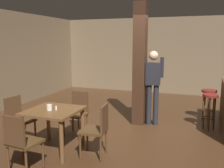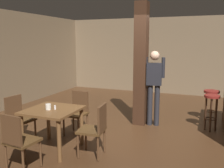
{
  "view_description": "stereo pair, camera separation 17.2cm",
  "coord_description": "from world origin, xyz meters",
  "px_view_note": "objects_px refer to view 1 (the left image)",
  "views": [
    {
      "loc": [
        1.25,
        -4.92,
        1.93
      ],
      "look_at": [
        -0.45,
        -0.19,
        1.07
      ],
      "focal_mm": 40.0,
      "sensor_mm": 36.0,
      "label": 1
    },
    {
      "loc": [
        1.41,
        -4.86,
        1.93
      ],
      "look_at": [
        -0.45,
        -0.19,
        1.07
      ],
      "focal_mm": 40.0,
      "sensor_mm": 36.0,
      "label": 2
    }
  ],
  "objects_px": {
    "chair_south": "(21,141)",
    "dining_table": "(54,117)",
    "standing_person": "(153,82)",
    "salt_shaker": "(56,108)",
    "bar_stool_near": "(210,104)",
    "bar_stool_mid": "(209,98)",
    "chair_east": "(98,128)",
    "chair_west": "(18,118)",
    "napkin_cup": "(49,107)",
    "chair_north": "(77,111)"
  },
  "relations": [
    {
      "from": "dining_table",
      "to": "standing_person",
      "type": "distance_m",
      "value": 2.44
    },
    {
      "from": "napkin_cup",
      "to": "chair_east",
      "type": "bearing_deg",
      "value": 5.8
    },
    {
      "from": "napkin_cup",
      "to": "chair_west",
      "type": "bearing_deg",
      "value": 173.3
    },
    {
      "from": "dining_table",
      "to": "napkin_cup",
      "type": "distance_m",
      "value": 0.2
    },
    {
      "from": "chair_south",
      "to": "standing_person",
      "type": "height_order",
      "value": "standing_person"
    },
    {
      "from": "dining_table",
      "to": "bar_stool_near",
      "type": "height_order",
      "value": "bar_stool_near"
    },
    {
      "from": "chair_east",
      "to": "bar_stool_mid",
      "type": "relative_size",
      "value": 1.16
    },
    {
      "from": "chair_east",
      "to": "bar_stool_mid",
      "type": "bearing_deg",
      "value": 56.57
    },
    {
      "from": "chair_north",
      "to": "chair_south",
      "type": "bearing_deg",
      "value": -91.11
    },
    {
      "from": "dining_table",
      "to": "salt_shaker",
      "type": "bearing_deg",
      "value": -2.98
    },
    {
      "from": "napkin_cup",
      "to": "salt_shaker",
      "type": "bearing_deg",
      "value": 26.18
    },
    {
      "from": "standing_person",
      "to": "bar_stool_mid",
      "type": "bearing_deg",
      "value": 31.37
    },
    {
      "from": "dining_table",
      "to": "napkin_cup",
      "type": "bearing_deg",
      "value": -129.49
    },
    {
      "from": "chair_south",
      "to": "bar_stool_near",
      "type": "bearing_deg",
      "value": 48.05
    },
    {
      "from": "dining_table",
      "to": "chair_west",
      "type": "relative_size",
      "value": 1.0
    },
    {
      "from": "chair_north",
      "to": "salt_shaker",
      "type": "xyz_separation_m",
      "value": [
        0.03,
        -0.84,
        0.28
      ]
    },
    {
      "from": "bar_stool_near",
      "to": "bar_stool_mid",
      "type": "relative_size",
      "value": 1.03
    },
    {
      "from": "chair_south",
      "to": "chair_west",
      "type": "height_order",
      "value": "same"
    },
    {
      "from": "chair_west",
      "to": "bar_stool_near",
      "type": "xyz_separation_m",
      "value": [
        3.44,
        2.03,
        0.08
      ]
    },
    {
      "from": "chair_south",
      "to": "dining_table",
      "type": "bearing_deg",
      "value": 89.55
    },
    {
      "from": "napkin_cup",
      "to": "bar_stool_near",
      "type": "height_order",
      "value": "napkin_cup"
    },
    {
      "from": "chair_west",
      "to": "napkin_cup",
      "type": "distance_m",
      "value": 0.83
    },
    {
      "from": "salt_shaker",
      "to": "bar_stool_mid",
      "type": "height_order",
      "value": "salt_shaker"
    },
    {
      "from": "chair_east",
      "to": "chair_south",
      "type": "bearing_deg",
      "value": -133.21
    },
    {
      "from": "napkin_cup",
      "to": "standing_person",
      "type": "relative_size",
      "value": 0.06
    },
    {
      "from": "chair_south",
      "to": "bar_stool_mid",
      "type": "distance_m",
      "value": 4.45
    },
    {
      "from": "chair_north",
      "to": "chair_west",
      "type": "height_order",
      "value": "same"
    },
    {
      "from": "dining_table",
      "to": "chair_east",
      "type": "bearing_deg",
      "value": 2.4
    },
    {
      "from": "salt_shaker",
      "to": "standing_person",
      "type": "xyz_separation_m",
      "value": [
        1.31,
        1.99,
        0.22
      ]
    },
    {
      "from": "bar_stool_mid",
      "to": "bar_stool_near",
      "type": "bearing_deg",
      "value": -89.27
    },
    {
      "from": "dining_table",
      "to": "bar_stool_mid",
      "type": "xyz_separation_m",
      "value": [
        2.61,
        2.74,
        -0.03
      ]
    },
    {
      "from": "chair_north",
      "to": "salt_shaker",
      "type": "bearing_deg",
      "value": -87.75
    },
    {
      "from": "chair_south",
      "to": "bar_stool_near",
      "type": "xyz_separation_m",
      "value": [
        2.63,
        2.92,
        0.08
      ]
    },
    {
      "from": "chair_north",
      "to": "salt_shaker",
      "type": "relative_size",
      "value": 12.27
    },
    {
      "from": "salt_shaker",
      "to": "bar_stool_near",
      "type": "bearing_deg",
      "value": 38.99
    },
    {
      "from": "chair_east",
      "to": "chair_south",
      "type": "distance_m",
      "value": 1.22
    },
    {
      "from": "chair_south",
      "to": "salt_shaker",
      "type": "relative_size",
      "value": 12.27
    },
    {
      "from": "dining_table",
      "to": "chair_west",
      "type": "distance_m",
      "value": 0.82
    },
    {
      "from": "chair_east",
      "to": "napkin_cup",
      "type": "xyz_separation_m",
      "value": [
        -0.87,
        -0.09,
        0.29
      ]
    },
    {
      "from": "chair_east",
      "to": "chair_west",
      "type": "bearing_deg",
      "value": 179.93
    },
    {
      "from": "dining_table",
      "to": "chair_west",
      "type": "xyz_separation_m",
      "value": [
        -0.82,
        0.04,
        -0.11
      ]
    },
    {
      "from": "salt_shaker",
      "to": "standing_person",
      "type": "height_order",
      "value": "standing_person"
    },
    {
      "from": "salt_shaker",
      "to": "bar_stool_near",
      "type": "relative_size",
      "value": 0.09
    },
    {
      "from": "chair_north",
      "to": "napkin_cup",
      "type": "distance_m",
      "value": 0.94
    },
    {
      "from": "bar_stool_near",
      "to": "chair_west",
      "type": "bearing_deg",
      "value": -149.37
    },
    {
      "from": "chair_west",
      "to": "salt_shaker",
      "type": "relative_size",
      "value": 12.27
    },
    {
      "from": "chair_north",
      "to": "napkin_cup",
      "type": "height_order",
      "value": "chair_north"
    },
    {
      "from": "chair_east",
      "to": "napkin_cup",
      "type": "distance_m",
      "value": 0.92
    },
    {
      "from": "chair_west",
      "to": "chair_south",
      "type": "bearing_deg",
      "value": -47.72
    },
    {
      "from": "napkin_cup",
      "to": "chair_south",
      "type": "bearing_deg",
      "value": -87.3
    }
  ]
}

